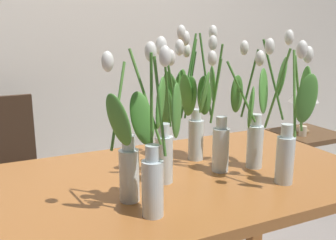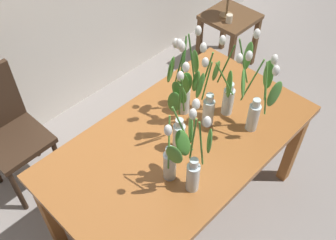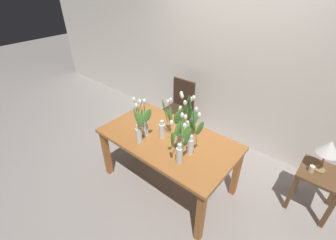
# 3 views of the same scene
# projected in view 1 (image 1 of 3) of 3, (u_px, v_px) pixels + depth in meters

# --- Properties ---
(room_wall_rear) EXTENTS (9.00, 0.10, 2.70)m
(room_wall_rear) POSITION_uv_depth(u_px,v_px,m) (84.00, 24.00, 2.62)
(room_wall_rear) COLOR silver
(room_wall_rear) RESTS_ON ground
(dining_table) EXTENTS (1.60, 0.90, 0.74)m
(dining_table) POSITION_uv_depth(u_px,v_px,m) (174.00, 197.00, 1.52)
(dining_table) COLOR #A3602D
(dining_table) RESTS_ON ground
(tulip_vase_0) EXTENTS (0.26, 0.20, 0.55)m
(tulip_vase_0) POSITION_uv_depth(u_px,v_px,m) (221.00, 123.00, 1.52)
(tulip_vase_0) COLOR silver
(tulip_vase_0) RESTS_ON dining_table
(tulip_vase_1) EXTENTS (0.23, 0.20, 0.59)m
(tulip_vase_1) POSITION_uv_depth(u_px,v_px,m) (194.00, 109.00, 1.64)
(tulip_vase_1) COLOR silver
(tulip_vase_1) RESTS_ON dining_table
(tulip_vase_2) EXTENTS (0.15, 0.18, 0.53)m
(tulip_vase_2) POSITION_uv_depth(u_px,v_px,m) (155.00, 159.00, 1.15)
(tulip_vase_2) COLOR silver
(tulip_vase_2) RESTS_ON dining_table
(tulip_vase_3) EXTENTS (0.25, 0.15, 0.55)m
(tulip_vase_3) POSITION_uv_depth(u_px,v_px,m) (132.00, 151.00, 1.23)
(tulip_vase_3) COLOR silver
(tulip_vase_3) RESTS_ON dining_table
(tulip_vase_4) EXTENTS (0.24, 0.18, 0.57)m
(tulip_vase_4) POSITION_uv_depth(u_px,v_px,m) (257.00, 123.00, 1.57)
(tulip_vase_4) COLOR silver
(tulip_vase_4) RESTS_ON dining_table
(tulip_vase_5) EXTENTS (0.23, 0.23, 0.54)m
(tulip_vase_5) POSITION_uv_depth(u_px,v_px,m) (288.00, 128.00, 1.39)
(tulip_vase_5) COLOR silver
(tulip_vase_5) RESTS_ON dining_table
(tulip_vase_6) EXTENTS (0.15, 0.15, 0.53)m
(tulip_vase_6) POSITION_uv_depth(u_px,v_px,m) (166.00, 135.00, 1.43)
(tulip_vase_6) COLOR silver
(tulip_vase_6) RESTS_ON dining_table
(dining_chair) EXTENTS (0.41, 0.41, 0.93)m
(dining_chair) POSITION_uv_depth(u_px,v_px,m) (3.00, 168.00, 2.20)
(dining_chair) COLOR #382619
(dining_chair) RESTS_ON ground
(side_table) EXTENTS (0.44, 0.44, 0.55)m
(side_table) POSITION_uv_depth(u_px,v_px,m) (306.00, 147.00, 2.90)
(side_table) COLOR brown
(side_table) RESTS_ON ground
(table_lamp) EXTENTS (0.22, 0.22, 0.40)m
(table_lamp) POSITION_uv_depth(u_px,v_px,m) (304.00, 93.00, 2.80)
(table_lamp) COLOR olive
(table_lamp) RESTS_ON side_table
(pillar_candle) EXTENTS (0.06, 0.06, 0.07)m
(pillar_candle) POSITION_uv_depth(u_px,v_px,m) (303.00, 131.00, 2.77)
(pillar_candle) COLOR beige
(pillar_candle) RESTS_ON side_table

